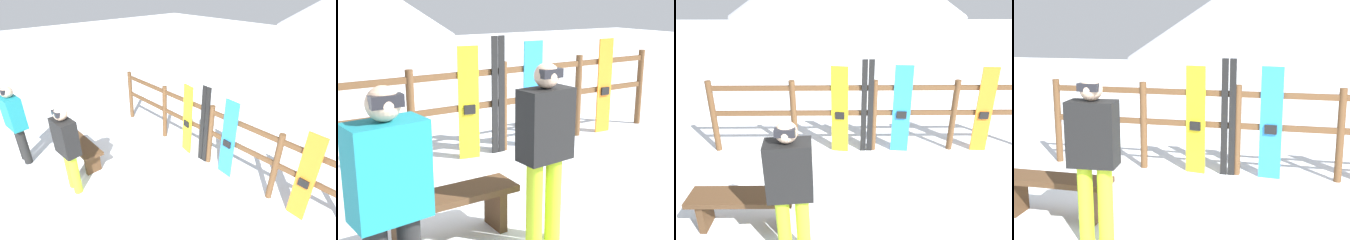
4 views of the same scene
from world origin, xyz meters
TOP-DOWN VIEW (x-y plane):
  - mountain_backdrop at (0.00, 24.16)m, footprint 18.00×18.00m
  - fence at (0.00, 2.16)m, footprint 5.40×0.10m
  - bench at (-1.70, 0.28)m, footprint 1.21×0.36m
  - person_black at (-1.04, -0.17)m, footprint 0.46×0.28m
  - snowboard_yellow at (-0.56, 2.10)m, footprint 0.27×0.09m
  - ski_pair_black at (-0.12, 2.10)m, footprint 0.19×0.02m
  - snowboard_blue at (0.44, 2.10)m, footprint 0.29×0.07m

SIDE VIEW (x-z plane):
  - bench at x=-1.70m, z-range 0.10..0.55m
  - fence at x=0.00m, z-range 0.11..1.35m
  - snowboard_yellow at x=-0.56m, z-range 0.00..1.48m
  - snowboard_blue at x=0.44m, z-range 0.00..1.49m
  - ski_pair_black at x=-0.12m, z-range 0.00..1.59m
  - person_black at x=-1.04m, z-range 0.12..1.69m
  - mountain_backdrop at x=0.00m, z-range 0.00..6.00m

